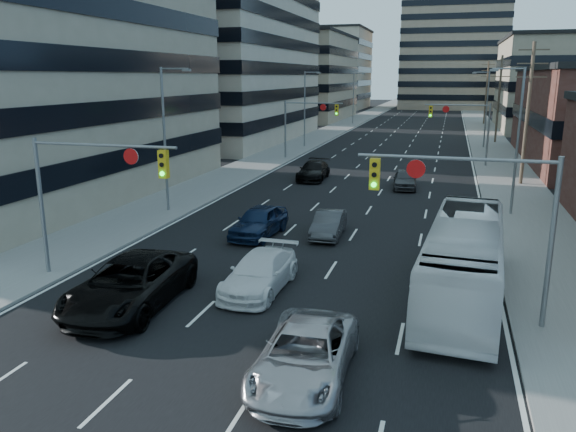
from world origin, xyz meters
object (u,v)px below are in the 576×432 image
Objects in this scene: black_pickup at (130,284)px; white_van at (260,273)px; sedan_blue at (259,221)px; transit_bus at (464,260)px; silver_suv at (305,355)px.

black_pickup is 5.08m from white_van.
black_pickup reaches higher than sedan_blue.
white_van is 7.96m from sedan_blue.
white_van is (4.12, 2.96, -0.18)m from black_pickup.
transit_bus is (7.88, 1.32, 0.84)m from white_van.
transit_bus reaches higher than sedan_blue.
white_van is at bearing 117.25° from silver_suv.
white_van is 1.06× the size of sedan_blue.
transit_bus is at bearing 16.69° from black_pickup.
transit_bus reaches higher than white_van.
black_pickup is 0.58× the size of transit_bus.
silver_suv is at bearing -116.21° from transit_bus.
sedan_blue is at bearing 78.82° from black_pickup.
black_pickup is 8.26m from silver_suv.
silver_suv is 0.48× the size of transit_bus.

